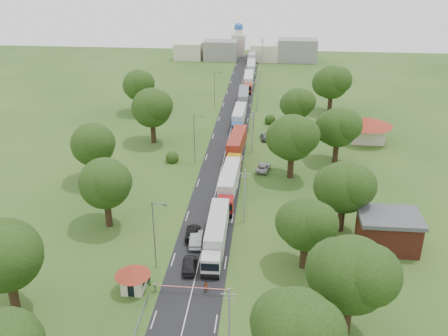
# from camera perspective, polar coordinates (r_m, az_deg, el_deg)

# --- Properties ---
(ground) EXTENTS (260.00, 260.00, 0.00)m
(ground) POSITION_cam_1_polar(r_m,az_deg,el_deg) (84.38, -1.14, -3.61)
(ground) COLOR #254D19
(ground) RESTS_ON ground
(road) EXTENTS (8.00, 200.00, 0.04)m
(road) POSITION_cam_1_polar(r_m,az_deg,el_deg) (102.38, 0.11, 1.62)
(road) COLOR black
(road) RESTS_ON ground
(boom_barrier) EXTENTS (9.22, 0.35, 1.18)m
(boom_barrier) POSITION_cam_1_polar(r_m,az_deg,el_deg) (63.23, -5.03, -13.44)
(boom_barrier) COLOR slate
(boom_barrier) RESTS_ON ground
(guard_booth) EXTENTS (4.40, 4.40, 3.45)m
(guard_booth) POSITION_cam_1_polar(r_m,az_deg,el_deg) (63.66, -10.37, -12.07)
(guard_booth) COLOR beige
(guard_booth) RESTS_ON ground
(info_sign) EXTENTS (0.12, 3.10, 4.10)m
(info_sign) POSITION_cam_1_polar(r_m,az_deg,el_deg) (115.05, 3.40, 5.77)
(info_sign) COLOR slate
(info_sign) RESTS_ON ground
(pole_0) EXTENTS (1.60, 0.24, 9.00)m
(pole_0) POSITION_cam_1_polar(r_m,az_deg,el_deg) (52.42, 0.56, -17.32)
(pole_0) COLOR gray
(pole_0) RESTS_ON ground
(pole_1) EXTENTS (1.60, 0.24, 9.00)m
(pole_1) POSITION_cam_1_polar(r_m,az_deg,el_deg) (75.62, 2.38, -3.13)
(pole_1) COLOR gray
(pole_1) RESTS_ON ground
(pole_2) EXTENTS (1.60, 0.24, 9.00)m
(pole_2) POSITION_cam_1_polar(r_m,az_deg,el_deg) (101.28, 3.28, 4.16)
(pole_2) COLOR gray
(pole_2) RESTS_ON ground
(pole_3) EXTENTS (1.60, 0.24, 9.00)m
(pole_3) POSITION_cam_1_polar(r_m,az_deg,el_deg) (127.92, 3.81, 8.47)
(pole_3) COLOR gray
(pole_3) RESTS_ON ground
(pole_4) EXTENTS (1.60, 0.24, 9.00)m
(pole_4) POSITION_cam_1_polar(r_m,az_deg,el_deg) (155.04, 4.17, 11.28)
(pole_4) COLOR gray
(pole_4) RESTS_ON ground
(pole_5) EXTENTS (1.60, 0.24, 9.00)m
(pole_5) POSITION_cam_1_polar(r_m,az_deg,el_deg) (182.43, 4.42, 13.24)
(pole_5) COLOR gray
(pole_5) RESTS_ON ground
(lamp_0) EXTENTS (2.03, 0.22, 10.00)m
(lamp_0) POSITION_cam_1_polar(r_m,az_deg,el_deg) (65.36, -7.88, -7.25)
(lamp_0) COLOR slate
(lamp_0) RESTS_ON ground
(lamp_1) EXTENTS (2.03, 0.22, 10.00)m
(lamp_1) POSITION_cam_1_polar(r_m,az_deg,el_deg) (96.33, -3.33, 3.63)
(lamp_1) COLOR slate
(lamp_1) RESTS_ON ground
(lamp_2) EXTENTS (2.03, 0.22, 10.00)m
(lamp_2) POSITION_cam_1_polar(r_m,az_deg,el_deg) (129.37, -1.03, 9.10)
(lamp_2) COLOR slate
(lamp_2) RESTS_ON ground
(tree_0) EXTENTS (8.80, 8.80, 11.07)m
(tree_0) POSITION_cam_1_polar(r_m,az_deg,el_deg) (48.62, 8.29, -17.61)
(tree_0) COLOR #382616
(tree_0) RESTS_ON ground
(tree_1) EXTENTS (9.60, 9.60, 12.05)m
(tree_1) POSITION_cam_1_polar(r_m,az_deg,el_deg) (55.17, 14.37, -11.59)
(tree_1) COLOR #382616
(tree_1) RESTS_ON ground
(tree_2) EXTENTS (8.00, 8.00, 10.10)m
(tree_2) POSITION_cam_1_polar(r_m,az_deg,el_deg) (65.33, 9.36, -6.30)
(tree_2) COLOR #382616
(tree_2) RESTS_ON ground
(tree_3) EXTENTS (8.80, 8.80, 11.07)m
(tree_3) POSITION_cam_1_polar(r_m,az_deg,el_deg) (74.51, 13.57, -2.09)
(tree_3) COLOR #382616
(tree_3) RESTS_ON ground
(tree_4) EXTENTS (9.60, 9.60, 12.05)m
(tree_4) POSITION_cam_1_polar(r_m,az_deg,el_deg) (90.07, 7.80, 3.51)
(tree_4) COLOR #382616
(tree_4) RESTS_ON ground
(tree_5) EXTENTS (8.80, 8.80, 11.07)m
(tree_5) POSITION_cam_1_polar(r_m,az_deg,el_deg) (98.59, 12.89, 4.57)
(tree_5) COLOR #382616
(tree_5) RESTS_ON ground
(tree_6) EXTENTS (8.00, 8.00, 10.10)m
(tree_6) POSITION_cam_1_polar(r_m,az_deg,el_deg) (114.21, 8.40, 7.31)
(tree_6) COLOR #382616
(tree_6) RESTS_ON ground
(tree_7) EXTENTS (9.60, 9.60, 12.05)m
(tree_7) POSITION_cam_1_polar(r_m,az_deg,el_deg) (129.09, 12.21, 9.58)
(tree_7) COLOR #382616
(tree_7) RESTS_ON ground
(tree_9) EXTENTS (9.60, 9.60, 12.05)m
(tree_9) POSITION_cam_1_polar(r_m,az_deg,el_deg) (61.50, -23.70, -8.99)
(tree_9) COLOR #382616
(tree_9) RESTS_ON ground
(tree_10) EXTENTS (8.80, 8.80, 11.07)m
(tree_10) POSITION_cam_1_polar(r_m,az_deg,el_deg) (75.67, -13.42, -1.65)
(tree_10) COLOR #382616
(tree_10) RESTS_ON ground
(tree_11) EXTENTS (8.80, 8.80, 11.07)m
(tree_11) POSITION_cam_1_polar(r_m,az_deg,el_deg) (90.88, -14.75, 2.68)
(tree_11) COLOR #382616
(tree_11) RESTS_ON ground
(tree_12) EXTENTS (9.60, 9.60, 12.05)m
(tree_12) POSITION_cam_1_polar(r_m,az_deg,el_deg) (107.04, -8.25, 6.86)
(tree_12) COLOR #382616
(tree_12) RESTS_ON ground
(tree_13) EXTENTS (8.80, 8.80, 11.07)m
(tree_13) POSITION_cam_1_polar(r_m,az_deg,el_deg) (127.76, -9.74, 9.33)
(tree_13) COLOR #382616
(tree_13) RESTS_ON ground
(house_brick) EXTENTS (8.60, 6.60, 5.20)m
(house_brick) POSITION_cam_1_polar(r_m,az_deg,el_deg) (74.21, 18.25, -6.83)
(house_brick) COLOR maroon
(house_brick) RESTS_ON ground
(house_cream) EXTENTS (10.08, 10.08, 5.80)m
(house_cream) POSITION_cam_1_polar(r_m,az_deg,el_deg) (112.10, 16.12, 4.68)
(house_cream) COLOR beige
(house_cream) RESTS_ON ground
(distant_town) EXTENTS (52.00, 8.00, 8.00)m
(distant_town) POSITION_cam_1_polar(r_m,az_deg,el_deg) (187.71, 2.94, 13.23)
(distant_town) COLOR gray
(distant_town) RESTS_ON ground
(church) EXTENTS (5.00, 5.00, 12.30)m
(church) POSITION_cam_1_polar(r_m,az_deg,el_deg) (195.46, 1.65, 14.26)
(church) COLOR beige
(church) RESTS_ON ground
(truck_0) EXTENTS (2.74, 14.96, 4.15)m
(truck_0) POSITION_cam_1_polar(r_m,az_deg,el_deg) (70.71, -0.88, -7.54)
(truck_0) COLOR silver
(truck_0) RESTS_ON ground
(truck_1) EXTENTS (2.99, 15.20, 4.21)m
(truck_1) POSITION_cam_1_polar(r_m,az_deg,el_deg) (84.54, 0.56, -1.85)
(truck_1) COLOR maroon
(truck_1) RESTS_ON ground
(truck_2) EXTENTS (3.43, 15.51, 4.28)m
(truck_2) POSITION_cam_1_polar(r_m,az_deg,el_deg) (100.42, 1.42, 2.55)
(truck_2) COLOR #B88615
(truck_2) RESTS_ON ground
(truck_3) EXTENTS (2.69, 14.38, 3.98)m
(truck_3) POSITION_cam_1_polar(r_m,az_deg,el_deg) (117.65, 1.72, 5.77)
(truck_3) COLOR #185593
(truck_3) RESTS_ON ground
(truck_4) EXTENTS (2.86, 14.73, 4.08)m
(truck_4) POSITION_cam_1_polar(r_m,az_deg,el_deg) (132.54, 2.21, 7.93)
(truck_4) COLOR #B5B5B5
(truck_4) RESTS_ON ground
(truck_5) EXTENTS (2.71, 14.64, 4.06)m
(truck_5) POSITION_cam_1_polar(r_m,az_deg,el_deg) (150.20, 2.83, 9.89)
(truck_5) COLOR #B3321B
(truck_5) RESTS_ON ground
(truck_6) EXTENTS (3.01, 15.25, 4.22)m
(truck_6) POSITION_cam_1_polar(r_m,az_deg,el_deg) (165.10, 3.11, 11.24)
(truck_6) COLOR #296F47
(truck_6) RESTS_ON ground
(truck_7) EXTENTS (2.49, 14.12, 3.92)m
(truck_7) POSITION_cam_1_polar(r_m,az_deg,el_deg) (183.20, 3.24, 12.49)
(truck_7) COLOR #B5B5B5
(truck_7) RESTS_ON ground
(car_lane_front) EXTENTS (2.30, 4.75, 1.56)m
(car_lane_front) POSITION_cam_1_polar(r_m,az_deg,el_deg) (67.19, -3.97, -10.95)
(car_lane_front) COLOR black
(car_lane_front) RESTS_ON ground
(car_lane_mid) EXTENTS (2.05, 5.04, 1.63)m
(car_lane_mid) POSITION_cam_1_polar(r_m,az_deg,el_deg) (72.28, -3.19, -8.10)
(car_lane_mid) COLOR gray
(car_lane_mid) RESTS_ON ground
(car_lane_rear) EXTENTS (2.38, 5.17, 1.47)m
(car_lane_rear) POSITION_cam_1_polar(r_m,az_deg,el_deg) (73.91, -3.58, -7.38)
(car_lane_rear) COLOR black
(car_lane_rear) RESTS_ON ground
(car_verge_near) EXTENTS (2.99, 5.08, 1.33)m
(car_verge_near) POSITION_cam_1_polar(r_m,az_deg,el_deg) (94.83, 4.51, 0.06)
(car_verge_near) COLOR #B0B0B0
(car_verge_near) RESTS_ON ground
(car_verge_far) EXTENTS (2.35, 4.54, 1.48)m
(car_verge_far) POSITION_cam_1_polar(r_m,az_deg,el_deg) (110.14, 4.71, 3.62)
(car_verge_far) COLOR #595B60
(car_verge_far) RESTS_ON ground
(pedestrian_near) EXTENTS (0.65, 0.52, 1.55)m
(pedestrian_near) POSITION_cam_1_polar(r_m,az_deg,el_deg) (63.27, -2.06, -13.45)
(pedestrian_near) COLOR gray
(pedestrian_near) RESTS_ON ground
(pedestrian_booth) EXTENTS (1.15, 1.14, 1.87)m
(pedestrian_booth) POSITION_cam_1_polar(r_m,az_deg,el_deg) (65.04, -8.65, -12.39)
(pedestrian_booth) COLOR gray
(pedestrian_booth) RESTS_ON ground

